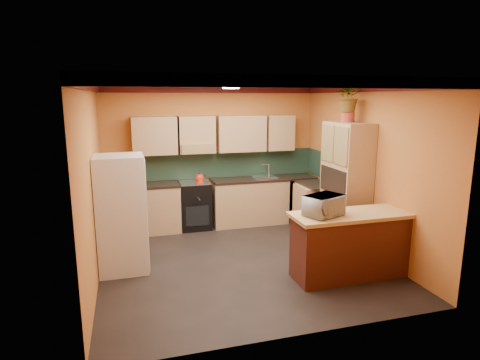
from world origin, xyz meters
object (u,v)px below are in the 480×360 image
(pantry, at_px, (346,186))
(stove, at_px, (195,205))
(base_cabinets_back, at_px, (226,204))
(microwave, at_px, (324,205))
(fridge, at_px, (121,214))
(breakfast_bar, at_px, (356,246))

(pantry, bearing_deg, stove, 143.88)
(base_cabinets_back, distance_m, microwave, 2.90)
(fridge, bearing_deg, stove, 50.80)
(base_cabinets_back, distance_m, fridge, 2.58)
(base_cabinets_back, xyz_separation_m, microwave, (0.68, -2.75, 0.63))
(fridge, xyz_separation_m, microwave, (2.63, -1.12, 0.22))
(base_cabinets_back, relative_size, microwave, 7.14)
(stove, relative_size, breakfast_bar, 0.51)
(fridge, bearing_deg, pantry, -0.40)
(fridge, bearing_deg, breakfast_bar, -19.42)
(stove, bearing_deg, fridge, -129.20)
(breakfast_bar, bearing_deg, fridge, 160.58)
(base_cabinets_back, xyz_separation_m, stove, (-0.62, -0.00, 0.02))
(stove, xyz_separation_m, pantry, (2.27, -1.66, 0.59))
(fridge, height_order, pantry, pantry)
(pantry, xyz_separation_m, microwave, (-0.97, -1.09, 0.02))
(microwave, bearing_deg, breakfast_bar, -24.02)
(stove, height_order, fridge, fridge)
(stove, relative_size, fridge, 0.54)
(stove, bearing_deg, pantry, -36.12)
(breakfast_bar, bearing_deg, pantry, 68.27)
(stove, bearing_deg, breakfast_bar, -56.26)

